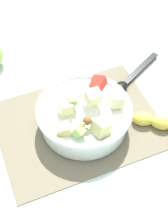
{
  "coord_description": "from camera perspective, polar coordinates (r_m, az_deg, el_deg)",
  "views": [
    {
      "loc": [
        0.18,
        0.47,
        0.71
      ],
      "look_at": [
        -0.01,
        0.01,
        0.06
      ],
      "focal_mm": 52.66,
      "sensor_mm": 36.0,
      "label": 1
    }
  ],
  "objects": [
    {
      "name": "ground_plane",
      "position": [
        0.87,
        -0.98,
        -2.22
      ],
      "size": [
        2.4,
        2.4,
        0.0
      ],
      "primitive_type": "plane",
      "color": "silver"
    },
    {
      "name": "serving_spoon",
      "position": [
        0.97,
        7.78,
        5.66
      ],
      "size": [
        0.2,
        0.12,
        0.01
      ],
      "color": "black",
      "rests_on": "placemat"
    },
    {
      "name": "banana_whole",
      "position": [
        0.87,
        13.13,
        -1.96
      ],
      "size": [
        0.13,
        0.12,
        0.04
      ],
      "color": "yellow",
      "rests_on": "ground_plane"
    },
    {
      "name": "salad_bowl",
      "position": [
        0.83,
        0.05,
        -0.4
      ],
      "size": [
        0.24,
        0.24,
        0.11
      ],
      "color": "white",
      "rests_on": "placemat"
    },
    {
      "name": "placemat",
      "position": [
        0.87,
        -0.98,
        -2.11
      ],
      "size": [
        0.42,
        0.32,
        0.01
      ],
      "primitive_type": "cube",
      "color": "#756B56",
      "rests_on": "ground_plane"
    }
  ]
}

